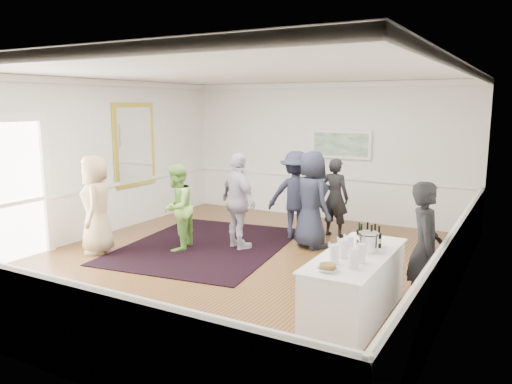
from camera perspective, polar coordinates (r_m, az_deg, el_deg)
The scene contains 23 objects.
floor at distance 8.70m, azimuth -2.15°, elevation -8.04°, with size 8.00×8.00×0.00m, color brown.
ceiling at distance 8.29m, azimuth -2.30°, elevation 13.49°, with size 7.00×8.00×0.02m, color white.
wall_left at distance 10.59m, azimuth -18.62°, elevation 3.56°, with size 0.02×8.00×3.20m, color white.
wall_right at distance 7.18m, azimuth 22.33°, elevation 0.47°, with size 0.02×8.00×3.20m, color white.
wall_back at distance 11.92m, azimuth 7.91°, elevation 4.65°, with size 7.00×0.02×3.20m, color white.
wall_front at distance 5.41m, azimuth -24.97°, elevation -2.66°, with size 7.00×0.02×3.20m, color white.
wainscoting at distance 8.56m, azimuth -2.17°, elevation -4.86°, with size 7.00×8.00×1.00m, color white, non-canonical shape.
mirror at distance 11.45m, azimuth -13.69°, elevation 5.25°, with size 0.05×1.25×1.85m.
doorway at distance 9.41m, azimuth -26.90°, elevation 1.12°, with size 0.10×1.78×2.56m.
landscape_painting at distance 11.71m, azimuth 9.66°, elevation 5.40°, with size 1.44×0.06×0.66m.
area_rug at distance 9.71m, azimuth -5.75°, elevation -6.09°, with size 2.84×3.73×0.02m, color black.
serving_table at distance 6.55m, azimuth 11.28°, elevation -10.47°, with size 0.80×2.09×0.84m.
bartender at distance 6.79m, azimuth 18.74°, elevation -6.14°, with size 0.64×0.42×1.74m, color black.
guest_tan at distance 9.50m, azimuth -17.81°, elevation -1.37°, with size 0.88×0.57×1.80m, color tan.
guest_green at distance 9.37m, azimuth -9.04°, elevation -1.75°, with size 0.78×0.61×1.61m, color #7BBD4B.
guest_lilac at distance 9.30m, azimuth -2.00°, elevation -1.09°, with size 1.06×0.44×1.81m, color #B4ACC0.
guest_dark_a at distance 10.06m, azimuth 4.60°, elevation -0.36°, with size 1.15×0.66×1.78m, color #1F2335.
guest_dark_b at distance 10.34m, azimuth 9.01°, elevation -0.61°, with size 0.59×0.39×1.62m, color black.
guest_navy at distance 9.44m, azimuth 6.37°, elevation -0.89°, with size 0.90×0.59×1.84m, color #1F2335.
wine_bottles at distance 6.80m, azimuth 12.76°, elevation -4.70°, with size 0.36×0.20×0.31m.
juice_pitchers at distance 6.10m, azimuth 10.46°, elevation -6.66°, with size 0.38×0.60×0.24m.
ice_bucket at distance 6.55m, azimuth 12.75°, elevation -5.63°, with size 0.26×0.26×0.24m, color silver.
nut_bowl at distance 5.73m, azimuth 8.21°, elevation -8.57°, with size 0.23×0.23×0.08m.
Camera 1 is at (4.33, -7.05, 2.70)m, focal length 35.00 mm.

